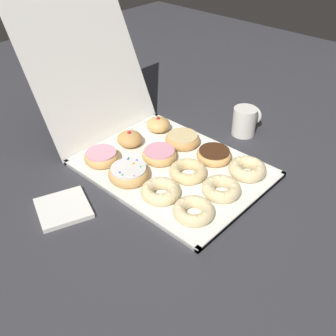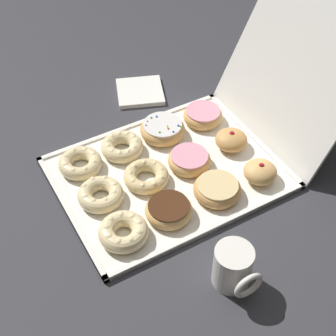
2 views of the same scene
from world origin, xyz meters
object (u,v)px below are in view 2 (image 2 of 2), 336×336
object	(u,v)px
jelly_filled_donut_10	(232,141)
cruller_donut_3	(122,146)
cruller_donut_2	(123,231)
chocolate_frosted_donut_5	(169,210)
pink_frosted_donut_7	(189,160)
donut_box	(168,174)
sprinkle_donut_6	(163,129)
cruller_donut_1	(100,193)
cruller_donut_0	(80,163)
glazed_ring_donut_8	(217,189)
coffee_mug	(234,267)
jelly_filled_donut_11	(260,172)
napkin_stack	(140,92)
cruller_donut_4	(147,177)
pink_frosted_donut_9	(203,115)

from	to	relation	value
jelly_filled_donut_10	cruller_donut_3	bearing A→B (deg)	-116.30
cruller_donut_2	chocolate_frosted_donut_5	world-z (taller)	cruller_donut_2
cruller_donut_3	jelly_filled_donut_10	world-z (taller)	jelly_filled_donut_10
chocolate_frosted_donut_5	pink_frosted_donut_7	size ratio (longest dim) A/B	1.01
donut_box	jelly_filled_donut_10	world-z (taller)	jelly_filled_donut_10
cruller_donut_2	sprinkle_donut_6	size ratio (longest dim) A/B	0.93
sprinkle_donut_6	pink_frosted_donut_7	size ratio (longest dim) A/B	1.10
cruller_donut_1	sprinkle_donut_6	world-z (taller)	sprinkle_donut_6
cruller_donut_0	chocolate_frosted_donut_5	size ratio (longest dim) A/B	1.00
glazed_ring_donut_8	coffee_mug	distance (m)	0.23
jelly_filled_donut_10	jelly_filled_donut_11	world-z (taller)	same
jelly_filled_donut_10	napkin_stack	bearing A→B (deg)	-164.11
cruller_donut_3	napkin_stack	size ratio (longest dim) A/B	0.82
cruller_donut_3	napkin_stack	distance (m)	0.27
cruller_donut_0	cruller_donut_1	world-z (taller)	cruller_donut_1
chocolate_frosted_donut_5	napkin_stack	xyz separation A→B (m)	(-0.45, 0.16, -0.02)
chocolate_frosted_donut_5	jelly_filled_donut_11	bearing A→B (deg)	87.51
cruller_donut_0	chocolate_frosted_donut_5	world-z (taller)	same
sprinkle_donut_6	glazed_ring_donut_8	bearing A→B (deg)	2.14
cruller_donut_4	glazed_ring_donut_8	xyz separation A→B (m)	(0.12, 0.13, 0.00)
donut_box	cruller_donut_0	world-z (taller)	cruller_donut_0
pink_frosted_donut_9	jelly_filled_donut_11	bearing A→B (deg)	0.60
jelly_filled_donut_11	chocolate_frosted_donut_5	bearing A→B (deg)	-92.49
jelly_filled_donut_10	coffee_mug	bearing A→B (deg)	-34.56
cruller_donut_1	sprinkle_donut_6	distance (m)	0.27
coffee_mug	jelly_filled_donut_11	bearing A→B (deg)	132.28
cruller_donut_2	pink_frosted_donut_9	bearing A→B (deg)	124.31
donut_box	sprinkle_donut_6	xyz separation A→B (m)	(-0.13, 0.06, 0.03)
cruller_donut_1	napkin_stack	distance (m)	0.43
jelly_filled_donut_11	coffee_mug	world-z (taller)	coffee_mug
cruller_donut_2	jelly_filled_donut_10	distance (m)	0.39
cruller_donut_2	chocolate_frosted_donut_5	bearing A→B (deg)	92.88
glazed_ring_donut_8	napkin_stack	size ratio (longest dim) A/B	0.86
cruller_donut_0	cruller_donut_3	size ratio (longest dim) A/B	1.00
cruller_donut_1	glazed_ring_donut_8	distance (m)	0.28
jelly_filled_donut_10	coffee_mug	size ratio (longest dim) A/B	0.84
sprinkle_donut_6	glazed_ring_donut_8	xyz separation A→B (m)	(0.25, 0.01, -0.00)
cruller_donut_0	jelly_filled_donut_11	world-z (taller)	jelly_filled_donut_11
cruller_donut_1	sprinkle_donut_6	xyz separation A→B (m)	(-0.12, 0.24, 0.00)
cruller_donut_2	cruller_donut_4	distance (m)	0.17
cruller_donut_4	pink_frosted_donut_7	size ratio (longest dim) A/B	1.02
cruller_donut_0	jelly_filled_donut_10	xyz separation A→B (m)	(0.13, 0.37, 0.01)
cruller_donut_1	coffee_mug	xyz separation A→B (m)	(0.34, 0.15, 0.02)
cruller_donut_2	pink_frosted_donut_9	xyz separation A→B (m)	(-0.25, 0.37, -0.00)
jelly_filled_donut_10	glazed_ring_donut_8	bearing A→B (deg)	-46.45
pink_frosted_donut_7	jelly_filled_donut_10	world-z (taller)	jelly_filled_donut_10
cruller_donut_1	cruller_donut_4	distance (m)	0.12
cruller_donut_2	sprinkle_donut_6	bearing A→B (deg)	136.42
pink_frosted_donut_7	cruller_donut_3	bearing A→B (deg)	-135.66
pink_frosted_donut_9	coffee_mug	xyz separation A→B (m)	(0.46, -0.22, 0.02)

